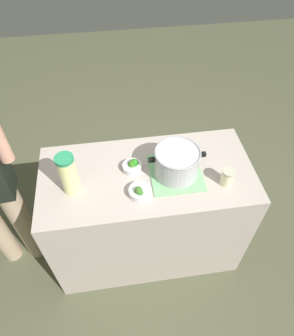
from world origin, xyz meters
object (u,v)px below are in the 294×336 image
(mason_jar, at_px, (228,177))
(broccoli_bowl_center, at_px, (140,192))
(broccoli_bowl_front, at_px, (133,166))
(cooking_pot, at_px, (177,162))
(lemonade_pitcher, at_px, (68,174))

(mason_jar, bearing_deg, broccoli_bowl_center, 1.12)
(mason_jar, distance_m, broccoli_bowl_front, 0.57)
(cooking_pot, distance_m, broccoli_bowl_front, 0.28)
(lemonade_pitcher, relative_size, broccoli_bowl_front, 2.25)
(cooking_pot, distance_m, broccoli_bowl_center, 0.28)
(broccoli_bowl_front, relative_size, broccoli_bowl_center, 0.91)
(broccoli_bowl_front, xyz_separation_m, broccoli_bowl_center, (-0.02, 0.20, -0.00))
(cooking_pot, distance_m, lemonade_pitcher, 0.63)
(mason_jar, bearing_deg, broccoli_bowl_front, -19.44)
(cooking_pot, relative_size, mason_jar, 3.09)
(mason_jar, relative_size, broccoli_bowl_center, 0.84)
(broccoli_bowl_center, bearing_deg, lemonade_pitcher, -14.01)
(lemonade_pitcher, relative_size, broccoli_bowl_center, 2.06)
(mason_jar, xyz_separation_m, broccoli_bowl_center, (0.52, 0.01, -0.03))
(cooking_pot, xyz_separation_m, lemonade_pitcher, (0.63, 0.03, 0.04))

